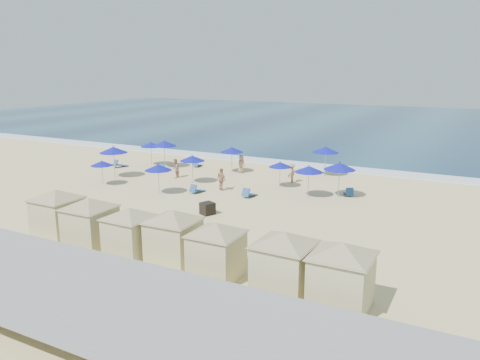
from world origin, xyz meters
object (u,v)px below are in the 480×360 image
cabana_3 (173,230)px  umbrella_9 (340,166)px  trash_bin (207,208)px  umbrella_10 (309,169)px  umbrella_2 (164,143)px  umbrella_3 (102,163)px  umbrella_4 (232,150)px  beachgoer_3 (241,164)px  umbrella_5 (192,158)px  beachgoer_1 (221,179)px  cabana_0 (57,207)px  umbrella_0 (151,145)px  cabana_1 (90,216)px  beachgoer_2 (291,173)px  beachgoer_0 (175,168)px  umbrella_8 (326,150)px  cabana_4 (216,243)px  umbrella_1 (113,150)px  cabana_6 (342,267)px  umbrella_7 (280,165)px  cabana_2 (130,226)px  umbrella_6 (158,167)px  cabana_5 (284,255)px

cabana_3 → umbrella_9: bearing=76.3°
trash_bin → umbrella_10: (4.26, 6.81, 1.69)m
umbrella_2 → umbrella_3: bearing=-91.8°
umbrella_2 → umbrella_10: 15.82m
umbrella_4 → beachgoer_3: bearing=22.2°
umbrella_5 → umbrella_3: bearing=-146.4°
beachgoer_1 → cabana_3: bearing=136.6°
cabana_0 → umbrella_2: (-5.99, 17.71, 0.59)m
umbrella_0 → umbrella_4: (8.39, 0.66, 0.06)m
cabana_1 → beachgoer_2: bearing=77.8°
umbrella_4 → umbrella_5: 4.98m
umbrella_3 → beachgoer_3: size_ratio=1.29×
trash_bin → beachgoer_0: beachgoer_0 is taller
trash_bin → umbrella_8: (3.20, 14.01, 1.91)m
umbrella_2 → umbrella_3: 7.85m
cabana_4 → beachgoer_1: size_ratio=2.57×
cabana_3 → umbrella_1: (-15.01, 12.43, 0.73)m
cabana_1 → beachgoer_1: (0.12, 13.21, -0.81)m
umbrella_1 → beachgoer_1: 10.34m
cabana_6 → beachgoer_2: (-9.22, 18.23, -0.90)m
cabana_6 → umbrella_2: (-21.89, 18.35, 0.58)m
cabana_0 → umbrella_0: (-7.81, 18.03, 0.32)m
umbrella_3 → umbrella_4: size_ratio=0.86×
umbrella_4 → beachgoer_1: (2.33, -5.89, -1.19)m
cabana_4 → umbrella_7: bearing=103.4°
umbrella_3 → cabana_2: bearing=-41.4°
umbrella_2 → beachgoer_1: (8.90, -4.90, -1.41)m
umbrella_3 → umbrella_9: size_ratio=0.77×
umbrella_9 → beachgoer_2: umbrella_9 is taller
cabana_1 → umbrella_0: cabana_1 is taller
umbrella_0 → umbrella_5: size_ratio=0.98×
umbrella_6 → umbrella_4: bearing=82.2°
trash_bin → umbrella_5: (-5.46, 6.61, 1.64)m
umbrella_1 → umbrella_10: umbrella_1 is taller
umbrella_6 → beachgoer_3: size_ratio=1.45×
beachgoer_0 → cabana_6: bearing=36.9°
cabana_1 → umbrella_1: bearing=128.2°
umbrella_3 → umbrella_10: size_ratio=0.85×
umbrella_3 → umbrella_6: size_ratio=0.89×
umbrella_5 → umbrella_7: umbrella_5 is taller
cabana_2 → cabana_6: bearing=-1.2°
cabana_0 → cabana_5: bearing=-2.3°
umbrella_5 → umbrella_7: (6.79, 1.92, -0.22)m
trash_bin → beachgoer_1: 6.06m
umbrella_7 → umbrella_10: size_ratio=0.87×
beachgoer_0 → beachgoer_2: size_ratio=1.04×
umbrella_6 → umbrella_10: umbrella_10 is taller
cabana_0 → beachgoer_2: 18.84m
cabana_0 → umbrella_0: 19.65m
beachgoer_3 → umbrella_7: bearing=-113.4°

